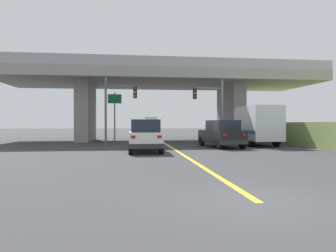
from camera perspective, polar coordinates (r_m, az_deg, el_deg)
ground at (r=31.27m, az=-1.49°, el=-2.79°), size 160.00×160.00×0.00m
overpass_bridge at (r=31.45m, az=-1.49°, el=7.51°), size 31.85×9.90×7.75m
lane_divider_stripe at (r=17.79m, az=2.46°, el=-5.25°), size 0.20×22.27×0.01m
suv_lead at (r=18.78m, az=-4.42°, el=-1.86°), size 2.00×4.44×2.02m
suv_crossing at (r=22.59m, az=10.15°, el=-1.47°), size 2.51×4.90×2.02m
box_truck at (r=25.62m, az=16.14°, el=0.15°), size 2.33×6.63×3.15m
traffic_signal_nearside at (r=26.76m, az=8.53°, el=4.25°), size 2.73×0.36×5.68m
traffic_signal_farside at (r=24.95m, az=-9.87°, el=4.41°), size 2.66×0.36×5.58m
highway_sign at (r=29.17m, az=-10.16°, el=3.69°), size 1.33×0.17×4.77m
semi_truck_distant at (r=59.46m, az=-3.49°, el=0.31°), size 2.33×7.25×3.07m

